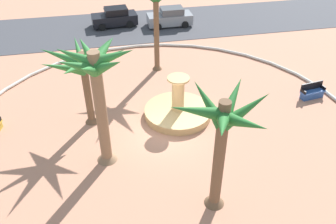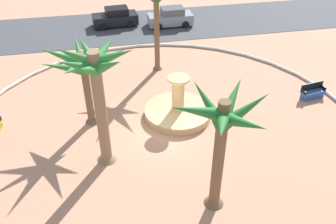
{
  "view_description": "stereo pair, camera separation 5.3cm",
  "coord_description": "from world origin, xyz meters",
  "px_view_note": "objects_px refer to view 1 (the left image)",
  "views": [
    {
      "loc": [
        -2.84,
        -15.1,
        12.19
      ],
      "look_at": [
        0.33,
        0.4,
        1.0
      ],
      "focal_mm": 37.68,
      "sensor_mm": 36.0,
      "label": 1
    },
    {
      "loc": [
        -2.79,
        -15.11,
        12.19
      ],
      "look_at": [
        0.33,
        0.4,
        1.0
      ],
      "focal_mm": 37.68,
      "sensor_mm": 36.0,
      "label": 2
    }
  ],
  "objects_px": {
    "palm_tree_by_curb": "(223,129)",
    "palm_tree_mid_plaza": "(84,67)",
    "fountain": "(178,111)",
    "palm_tree_far_side": "(156,0)",
    "bench_southeast": "(312,93)",
    "parked_car_second": "(170,17)",
    "parked_car_leftmost": "(115,18)",
    "palm_tree_near_fountain": "(97,84)"
  },
  "relations": [
    {
      "from": "fountain",
      "to": "palm_tree_mid_plaza",
      "type": "xyz_separation_m",
      "value": [
        -4.98,
        0.38,
        3.22
      ]
    },
    {
      "from": "fountain",
      "to": "palm_tree_far_side",
      "type": "xyz_separation_m",
      "value": [
        -0.16,
        5.93,
        4.67
      ]
    },
    {
      "from": "fountain",
      "to": "palm_tree_near_fountain",
      "type": "xyz_separation_m",
      "value": [
        -4.33,
        -2.96,
        4.02
      ]
    },
    {
      "from": "palm_tree_by_curb",
      "to": "bench_southeast",
      "type": "xyz_separation_m",
      "value": [
        8.64,
        6.96,
        -3.77
      ]
    },
    {
      "from": "parked_car_leftmost",
      "to": "parked_car_second",
      "type": "xyz_separation_m",
      "value": [
        4.91,
        -0.96,
        0.0
      ]
    },
    {
      "from": "bench_southeast",
      "to": "palm_tree_far_side",
      "type": "bearing_deg",
      "value": 147.31
    },
    {
      "from": "palm_tree_mid_plaza",
      "to": "palm_tree_by_curb",
      "type": "bearing_deg",
      "value": -54.45
    },
    {
      "from": "palm_tree_by_curb",
      "to": "palm_tree_far_side",
      "type": "distance_m",
      "value": 12.72
    },
    {
      "from": "palm_tree_by_curb",
      "to": "parked_car_second",
      "type": "bearing_deg",
      "value": 83.55
    },
    {
      "from": "palm_tree_by_curb",
      "to": "parked_car_leftmost",
      "type": "distance_m",
      "value": 22.02
    },
    {
      "from": "fountain",
      "to": "palm_tree_mid_plaza",
      "type": "height_order",
      "value": "palm_tree_mid_plaza"
    },
    {
      "from": "palm_tree_near_fountain",
      "to": "parked_car_second",
      "type": "bearing_deg",
      "value": 68.11
    },
    {
      "from": "palm_tree_mid_plaza",
      "to": "bench_southeast",
      "type": "xyz_separation_m",
      "value": [
        13.74,
        -0.17,
        -3.22
      ]
    },
    {
      "from": "palm_tree_near_fountain",
      "to": "parked_car_leftmost",
      "type": "xyz_separation_m",
      "value": [
        1.86,
        17.83,
        -3.59
      ]
    },
    {
      "from": "palm_tree_near_fountain",
      "to": "fountain",
      "type": "bearing_deg",
      "value": 34.4
    },
    {
      "from": "palm_tree_mid_plaza",
      "to": "parked_car_leftmost",
      "type": "relative_size",
      "value": 1.12
    },
    {
      "from": "palm_tree_near_fountain",
      "to": "bench_southeast",
      "type": "relative_size",
      "value": 3.73
    },
    {
      "from": "bench_southeast",
      "to": "parked_car_second",
      "type": "relative_size",
      "value": 0.41
    },
    {
      "from": "palm_tree_mid_plaza",
      "to": "palm_tree_far_side",
      "type": "bearing_deg",
      "value": 49.08
    },
    {
      "from": "palm_tree_mid_plaza",
      "to": "parked_car_leftmost",
      "type": "height_order",
      "value": "palm_tree_mid_plaza"
    },
    {
      "from": "fountain",
      "to": "palm_tree_mid_plaza",
      "type": "relative_size",
      "value": 0.85
    },
    {
      "from": "palm_tree_by_curb",
      "to": "palm_tree_far_side",
      "type": "bearing_deg",
      "value": 91.25
    },
    {
      "from": "palm_tree_by_curb",
      "to": "palm_tree_mid_plaza",
      "type": "height_order",
      "value": "palm_tree_by_curb"
    },
    {
      "from": "palm_tree_by_curb",
      "to": "parked_car_second",
      "type": "height_order",
      "value": "palm_tree_by_curb"
    },
    {
      "from": "palm_tree_mid_plaza",
      "to": "palm_tree_far_side",
      "type": "distance_m",
      "value": 7.49
    },
    {
      "from": "palm_tree_mid_plaza",
      "to": "parked_car_second",
      "type": "xyz_separation_m",
      "value": [
        7.43,
        13.53,
        -2.79
      ]
    },
    {
      "from": "palm_tree_near_fountain",
      "to": "parked_car_leftmost",
      "type": "relative_size",
      "value": 1.5
    },
    {
      "from": "palm_tree_mid_plaza",
      "to": "parked_car_second",
      "type": "bearing_deg",
      "value": 61.24
    },
    {
      "from": "fountain",
      "to": "bench_southeast",
      "type": "bearing_deg",
      "value": 1.38
    },
    {
      "from": "palm_tree_mid_plaza",
      "to": "fountain",
      "type": "bearing_deg",
      "value": -4.36
    },
    {
      "from": "fountain",
      "to": "palm_tree_far_side",
      "type": "relative_size",
      "value": 0.63
    },
    {
      "from": "fountain",
      "to": "parked_car_leftmost",
      "type": "xyz_separation_m",
      "value": [
        -2.46,
        14.86,
        0.43
      ]
    },
    {
      "from": "fountain",
      "to": "parked_car_leftmost",
      "type": "relative_size",
      "value": 0.95
    },
    {
      "from": "palm_tree_near_fountain",
      "to": "bench_southeast",
      "type": "distance_m",
      "value": 14.06
    },
    {
      "from": "bench_southeast",
      "to": "palm_tree_by_curb",
      "type": "bearing_deg",
      "value": -141.17
    },
    {
      "from": "parked_car_second",
      "to": "palm_tree_near_fountain",
      "type": "bearing_deg",
      "value": -111.89
    },
    {
      "from": "bench_southeast",
      "to": "parked_car_second",
      "type": "bearing_deg",
      "value": 114.73
    },
    {
      "from": "palm_tree_near_fountain",
      "to": "palm_tree_mid_plaza",
      "type": "bearing_deg",
      "value": 100.99
    },
    {
      "from": "palm_tree_far_side",
      "to": "palm_tree_by_curb",
      "type": "bearing_deg",
      "value": -88.75
    },
    {
      "from": "palm_tree_mid_plaza",
      "to": "parked_car_leftmost",
      "type": "distance_m",
      "value": 14.96
    },
    {
      "from": "palm_tree_by_curb",
      "to": "palm_tree_mid_plaza",
      "type": "distance_m",
      "value": 8.78
    },
    {
      "from": "parked_car_leftmost",
      "to": "parked_car_second",
      "type": "height_order",
      "value": "same"
    }
  ]
}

